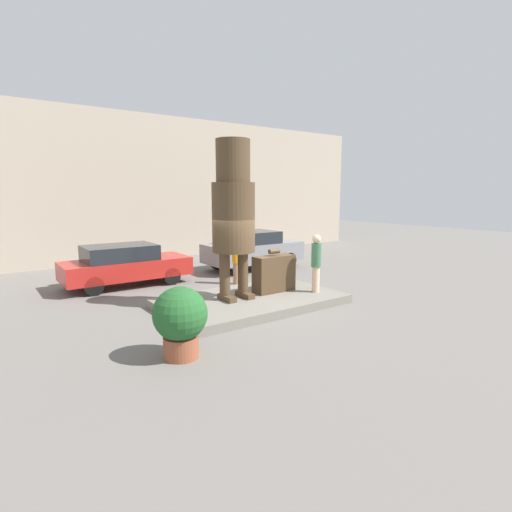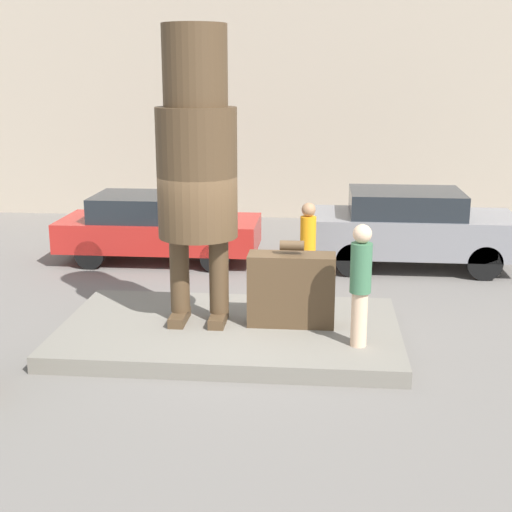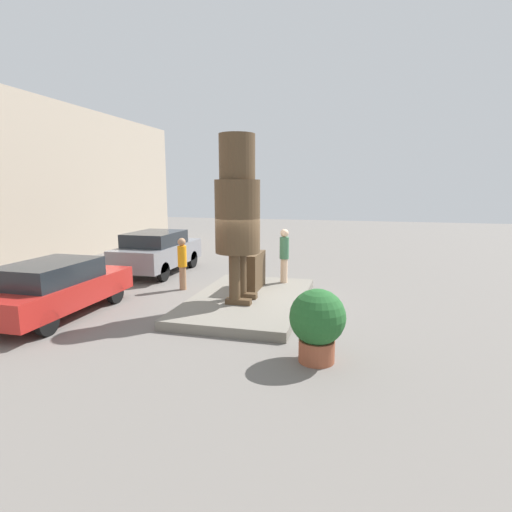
# 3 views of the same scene
# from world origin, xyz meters

# --- Properties ---
(ground_plane) EXTENTS (60.00, 60.00, 0.00)m
(ground_plane) POSITION_xyz_m (0.00, 0.00, 0.00)
(ground_plane) COLOR slate
(pedestal) EXTENTS (5.15, 3.11, 0.24)m
(pedestal) POSITION_xyz_m (0.00, 0.00, 0.12)
(pedestal) COLOR slate
(pedestal) RESTS_ON ground_plane
(building_backdrop) EXTENTS (28.00, 0.60, 6.92)m
(building_backdrop) POSITION_xyz_m (0.00, 9.82, 3.46)
(building_backdrop) COLOR tan
(building_backdrop) RESTS_ON ground_plane
(statue_figure) EXTENTS (1.19, 1.19, 4.41)m
(statue_figure) POSITION_xyz_m (-0.49, 0.16, 2.82)
(statue_figure) COLOR #4C3823
(statue_figure) RESTS_ON pedestal
(giant_suitcase) EXTENTS (1.31, 0.50, 1.32)m
(giant_suitcase) POSITION_xyz_m (0.93, 0.12, 0.80)
(giant_suitcase) COLOR #4C3823
(giant_suitcase) RESTS_ON pedestal
(tourist) EXTENTS (0.30, 0.30, 1.75)m
(tourist) POSITION_xyz_m (1.92, -0.67, 1.20)
(tourist) COLOR beige
(tourist) RESTS_ON pedestal
(parked_car_red) EXTENTS (4.25, 1.78, 1.45)m
(parked_car_red) POSITION_xyz_m (-2.18, 4.57, 0.77)
(parked_car_red) COLOR #B2231E
(parked_car_red) RESTS_ON ground_plane
(parked_car_grey) EXTENTS (4.16, 1.88, 1.62)m
(parked_car_grey) POSITION_xyz_m (3.24, 4.55, 0.87)
(parked_car_grey) COLOR gray
(parked_car_grey) RESTS_ON ground_plane
(worker_hivis) EXTENTS (0.29, 0.29, 1.70)m
(worker_hivis) POSITION_xyz_m (1.12, 2.53, 0.93)
(worker_hivis) COLOR #A87A56
(worker_hivis) RESTS_ON ground_plane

